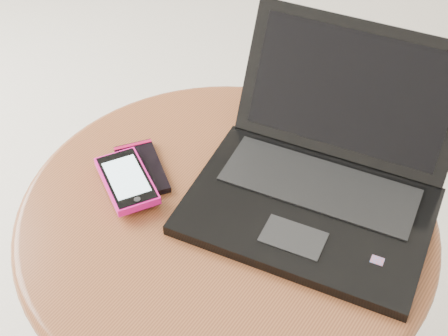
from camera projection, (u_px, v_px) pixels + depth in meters
The scene contains 4 objects.
table at pixel (226, 255), 1.04m from camera, with size 0.64×0.64×0.51m.
laptop at pixel (321, 175), 0.96m from camera, with size 0.40×0.40×0.22m.
phone_black at pixel (141, 169), 1.02m from camera, with size 0.14×0.12×0.01m.
phone_pink at pixel (127, 180), 0.98m from camera, with size 0.14×0.12×0.02m.
Camera 1 is at (0.32, -0.51, 1.22)m, focal length 51.11 mm.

